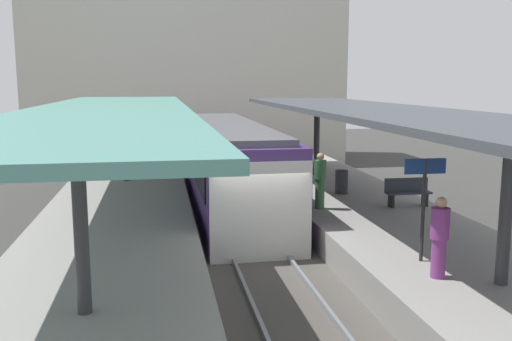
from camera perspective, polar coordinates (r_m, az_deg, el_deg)
The scene contains 15 objects.
ground_plane at distance 15.00m, azimuth 0.21°, elevation -9.52°, with size 80.00×80.00×0.00m, color #383835.
platform_left at distance 14.69m, azimuth -14.70°, elevation -8.19°, with size 4.40×28.00×1.00m, color gray.
platform_right at distance 15.93m, azimuth 13.89°, elevation -6.78°, with size 4.40×28.00×1.00m, color gray.
track_ballast at distance 14.96m, azimuth 0.21°, elevation -9.16°, with size 3.20×28.00×0.20m, color #4C4742.
rail_near_side at distance 14.81m, azimuth -2.56°, elevation -8.68°, with size 0.08×28.00×0.14m, color slate.
rail_far_side at distance 15.05m, azimuth 2.94°, elevation -8.38°, with size 0.08×28.00×0.14m, color slate.
commuter_train at distance 20.45m, azimuth -2.79°, elevation 0.49°, with size 2.78×13.12×3.10m.
canopy_left at distance 15.46m, azimuth -14.81°, elevation 5.85°, with size 4.18×21.00×3.11m.
canopy_right at distance 16.65m, azimuth 12.39°, elevation 5.85°, with size 4.18×21.00×3.02m.
platform_bench at distance 17.68m, azimuth 15.29°, elevation -2.06°, with size 1.40×0.41×0.86m.
platform_sign at distance 12.15m, azimuth 16.90°, elevation -1.57°, with size 0.90×0.08×2.21m.
litter_bin at distance 19.19m, azimuth 8.78°, elevation -1.17°, with size 0.44×0.44×0.80m, color #2D2D30.
passenger_near_bench at distance 16.72m, azimuth 6.60°, elevation -0.97°, with size 0.36×0.36×1.70m.
passenger_mid_platform at distance 11.39m, azimuth 18.33°, elevation -6.42°, with size 0.36×0.36×1.61m.
station_building_backdrop at distance 34.04m, azimuth -7.06°, elevation 10.25°, with size 18.00×6.00×11.00m, color beige.
Camera 1 is at (-2.51, -13.98, 4.80)m, focal length 38.95 mm.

